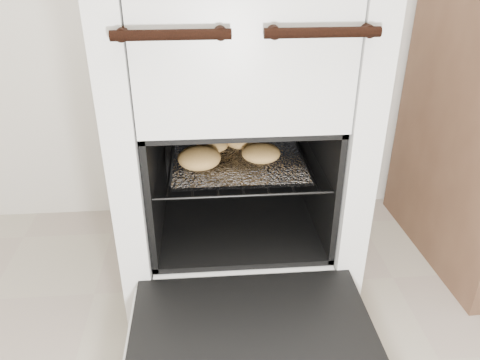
# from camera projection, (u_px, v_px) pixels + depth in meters

# --- Properties ---
(stove) EXTENTS (0.65, 0.72, 0.99)m
(stove) POSITION_uv_depth(u_px,v_px,m) (236.00, 140.00, 1.41)
(stove) COLOR silver
(stove) RESTS_ON ground
(oven_door) EXTENTS (0.58, 0.45, 0.04)m
(oven_door) POSITION_uv_depth(u_px,v_px,m) (254.00, 344.00, 1.06)
(oven_door) COLOR black
(oven_door) RESTS_ON stove
(oven_rack) EXTENTS (0.47, 0.45, 0.01)m
(oven_rack) POSITION_uv_depth(u_px,v_px,m) (238.00, 159.00, 1.36)
(oven_rack) COLOR black
(oven_rack) RESTS_ON stove
(foil_sheet) EXTENTS (0.37, 0.32, 0.01)m
(foil_sheet) POSITION_uv_depth(u_px,v_px,m) (238.00, 160.00, 1.34)
(foil_sheet) COLOR white
(foil_sheet) RESTS_ON oven_rack
(baked_rolls) EXTENTS (0.32, 0.30, 0.06)m
(baked_rolls) POSITION_uv_depth(u_px,v_px,m) (230.00, 146.00, 1.35)
(baked_rolls) COLOR tan
(baked_rolls) RESTS_ON foil_sheet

